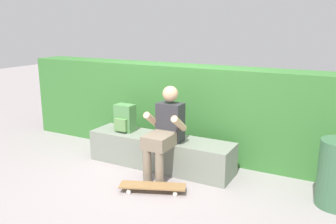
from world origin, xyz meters
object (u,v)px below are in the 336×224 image
object	(u,v)px
bench_main	(160,152)
backpack_on_bench	(125,118)
person_skater	(165,129)
skateboard_near_person	(153,186)

from	to	relation	value
bench_main	backpack_on_bench	distance (m)	0.72
person_skater	backpack_on_bench	distance (m)	0.82
person_skater	backpack_on_bench	size ratio (longest dim) A/B	2.99
bench_main	skateboard_near_person	bearing A→B (deg)	-67.13
bench_main	person_skater	bearing A→B (deg)	-47.57
backpack_on_bench	bench_main	bearing A→B (deg)	0.91
bench_main	backpack_on_bench	xyz separation A→B (m)	(-0.59, -0.01, 0.42)
bench_main	backpack_on_bench	bearing A→B (deg)	-179.09
bench_main	person_skater	size ratio (longest dim) A/B	1.77
person_skater	skateboard_near_person	size ratio (longest dim) A/B	1.46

